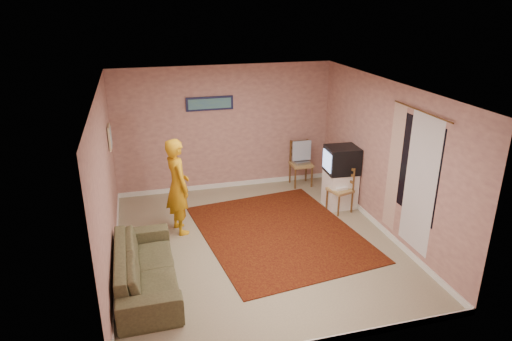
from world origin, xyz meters
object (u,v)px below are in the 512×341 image
object	(u,v)px
sofa	(146,267)
chair_a	(301,159)
crt_tv	(342,160)
chair_b	(340,185)
tv_cabinet	(340,189)
person	(178,186)

from	to	relation	value
sofa	chair_a	bearing A→B (deg)	-49.70
crt_tv	sofa	xyz separation A→B (m)	(-3.74, -1.74, -0.65)
chair_b	sofa	size ratio (longest dim) A/B	0.24
crt_tv	sofa	bearing A→B (deg)	-151.94
tv_cabinet	person	world-z (taller)	person
chair_b	person	world-z (taller)	person
sofa	crt_tv	bearing A→B (deg)	-65.70
crt_tv	sofa	world-z (taller)	crt_tv
tv_cabinet	crt_tv	xyz separation A→B (m)	(-0.01, 0.00, 0.60)
chair_a	sofa	world-z (taller)	chair_a
person	chair_b	bearing A→B (deg)	-105.10
chair_a	person	size ratio (longest dim) A/B	0.31
tv_cabinet	crt_tv	world-z (taller)	crt_tv
crt_tv	chair_b	size ratio (longest dim) A/B	1.27
sofa	person	world-z (taller)	person
crt_tv	tv_cabinet	bearing A→B (deg)	0.00
sofa	person	size ratio (longest dim) A/B	1.23
tv_cabinet	chair_b	world-z (taller)	chair_b
tv_cabinet	person	bearing A→B (deg)	-176.01
crt_tv	person	world-z (taller)	person
chair_a	tv_cabinet	bearing A→B (deg)	-73.16
crt_tv	person	size ratio (longest dim) A/B	0.37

